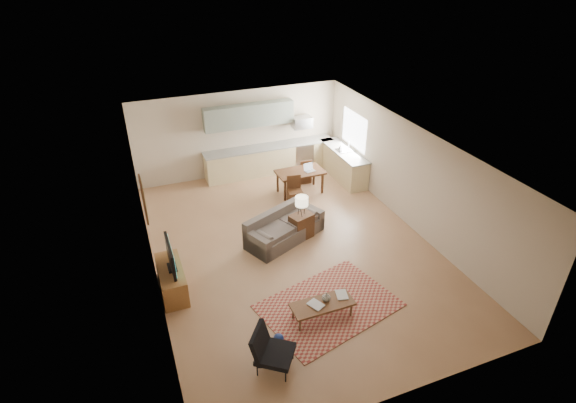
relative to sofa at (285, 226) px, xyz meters
name	(u,v)px	position (x,y,z in m)	size (l,w,h in m)	color
room	(293,200)	(0.04, -0.42, 0.97)	(9.00, 9.00, 9.00)	#966A48
kitchen_counter_back	(270,159)	(0.94, 3.76, 0.08)	(4.26, 0.64, 0.92)	tan
kitchen_counter_right	(343,164)	(2.97, 2.58, 0.08)	(0.64, 2.26, 0.92)	tan
kitchen_range	(302,154)	(2.04, 3.76, 0.07)	(0.62, 0.62, 0.90)	#A5A8AD
kitchen_microwave	(302,122)	(2.04, 3.78, 1.17)	(0.62, 0.40, 0.35)	#A5A8AD
upper_cabinets	(249,115)	(0.34, 3.91, 1.57)	(2.80, 0.34, 0.70)	gray
window_right	(354,130)	(3.27, 2.58, 1.17)	(0.02, 1.40, 1.05)	white
wall_art_left	(144,200)	(-3.17, 0.48, 1.17)	(0.06, 0.42, 1.10)	olive
triptych	(235,122)	(-0.06, 4.05, 1.37)	(1.70, 0.04, 0.50)	beige
rug	(329,306)	(-0.03, -2.59, -0.36)	(2.66, 1.84, 0.02)	maroon
sofa	(285,226)	(0.00, 0.00, 0.00)	(2.16, 0.94, 0.75)	#554A43
coffee_table	(322,310)	(-0.30, -2.84, -0.18)	(1.26, 0.50, 0.38)	#53321A
book_a	(312,308)	(-0.55, -2.89, 0.01)	(0.34, 0.37, 0.03)	maroon
book_b	(336,295)	(0.05, -2.74, 0.01)	(0.29, 0.35, 0.02)	navy
vase	(326,297)	(-0.20, -2.79, 0.09)	(0.18, 0.18, 0.18)	black
armchair	(275,351)	(-1.58, -3.64, 0.03)	(0.71, 0.71, 0.81)	black
tv_credenza	(172,280)	(-2.94, -0.94, -0.07)	(0.50, 1.31, 0.61)	brown
tv	(170,256)	(-2.89, -0.94, 0.53)	(0.10, 1.01, 0.61)	black
console_table	(301,226)	(0.41, -0.07, -0.04)	(0.57, 0.38, 0.66)	#371E10
table_lamp	(302,206)	(0.41, -0.07, 0.55)	(0.32, 0.32, 0.53)	beige
dining_table	(300,182)	(1.30, 2.14, -0.03)	(1.38, 0.79, 0.70)	#371E10
dining_chair_near	(295,191)	(0.90, 1.53, 0.05)	(0.40, 0.42, 0.84)	#371E10
dining_chair_far	(304,170)	(1.70, 2.74, 0.02)	(0.38, 0.39, 0.79)	#371E10
laptop	(310,168)	(1.57, 2.04, 0.43)	(0.29, 0.22, 0.22)	#A5A8AD
soap_bottle	(341,147)	(2.87, 2.63, 0.64)	(0.10, 0.10, 0.19)	beige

